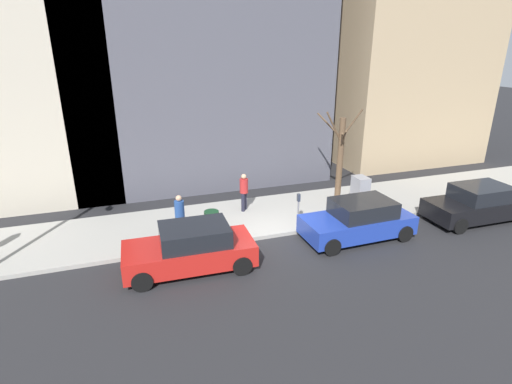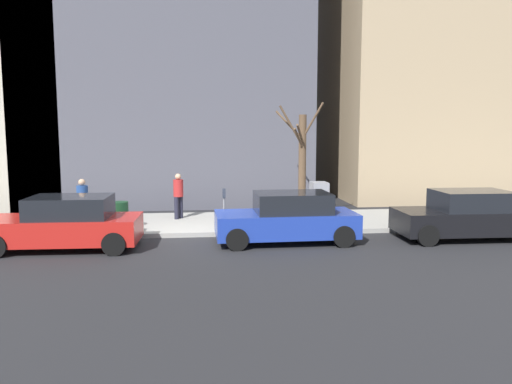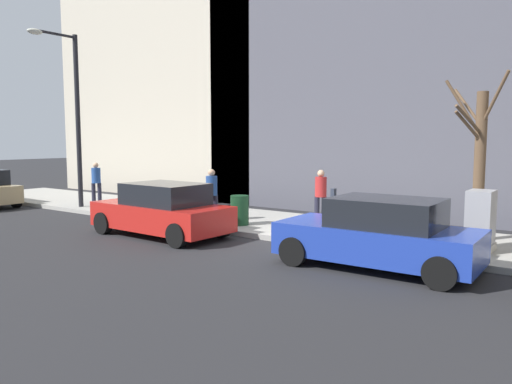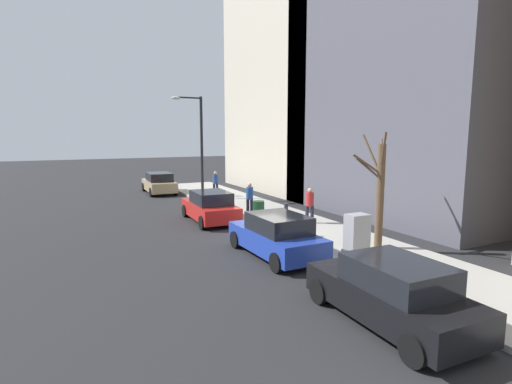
{
  "view_description": "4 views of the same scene",
  "coord_description": "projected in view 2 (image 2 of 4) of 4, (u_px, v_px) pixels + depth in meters",
  "views": [
    {
      "loc": [
        -12.81,
        5.07,
        6.96
      ],
      "look_at": [
        1.86,
        0.09,
        1.24
      ],
      "focal_mm": 28.0,
      "sensor_mm": 36.0,
      "label": 1
    },
    {
      "loc": [
        -15.62,
        -0.46,
        3.35
      ],
      "look_at": [
        1.83,
        -2.4,
        1.2
      ],
      "focal_mm": 35.0,
      "sensor_mm": 36.0,
      "label": 2
    },
    {
      "loc": [
        -11.01,
        -7.03,
        2.75
      ],
      "look_at": [
        0.41,
        1.23,
        1.26
      ],
      "focal_mm": 35.0,
      "sensor_mm": 36.0,
      "label": 3
    },
    {
      "loc": [
        -7.69,
        -15.01,
        4.28
      ],
      "look_at": [
        0.38,
        1.44,
        1.63
      ],
      "focal_mm": 28.0,
      "sensor_mm": 36.0,
      "label": 4
    }
  ],
  "objects": [
    {
      "name": "utility_box",
      "position": [
        319.0,
        203.0,
        17.44
      ],
      "size": [
        0.83,
        0.61,
        1.43
      ],
      "color": "#A8A399",
      "rests_on": "sidewalk"
    },
    {
      "name": "pedestrian_near_meter",
      "position": [
        178.0,
        193.0,
        18.22
      ],
      "size": [
        0.36,
        0.36,
        1.66
      ],
      "rotation": [
        0.0,
        0.0,
        5.61
      ],
      "color": "#1E1E2D",
      "rests_on": "sidewalk"
    },
    {
      "name": "trash_bin",
      "position": [
        120.0,
        215.0,
        16.34
      ],
      "size": [
        0.56,
        0.56,
        0.9
      ],
      "primitive_type": "cylinder",
      "color": "#14381E",
      "rests_on": "sidewalk"
    },
    {
      "name": "parked_car_red",
      "position": [
        66.0,
        224.0,
        14.13
      ],
      "size": [
        2.03,
        4.25,
        1.52
      ],
      "rotation": [
        0.0,
        0.0,
        -0.03
      ],
      "color": "red",
      "rests_on": "ground"
    },
    {
      "name": "parked_car_blue",
      "position": [
        287.0,
        218.0,
        15.01
      ],
      "size": [
        1.99,
        4.23,
        1.52
      ],
      "rotation": [
        0.0,
        0.0,
        0.02
      ],
      "color": "#1E389E",
      "rests_on": "ground"
    },
    {
      "name": "pedestrian_midblock",
      "position": [
        83.0,
        201.0,
        16.22
      ],
      "size": [
        0.36,
        0.37,
        1.66
      ],
      "rotation": [
        0.0,
        0.0,
        2.08
      ],
      "color": "#1E1E2D",
      "rests_on": "sidewalk"
    },
    {
      "name": "bare_tree",
      "position": [
        302.0,
        161.0,
        18.5
      ],
      "size": [
        1.81,
        1.58,
        4.24
      ],
      "color": "brown",
      "rests_on": "sidewalk"
    },
    {
      "name": "parked_car_black",
      "position": [
        466.0,
        216.0,
        15.48
      ],
      "size": [
        1.99,
        4.24,
        1.52
      ],
      "rotation": [
        0.0,
        0.0,
        -0.02
      ],
      "color": "black",
      "rests_on": "ground"
    },
    {
      "name": "parking_meter",
      "position": [
        224.0,
        204.0,
        16.22
      ],
      "size": [
        0.14,
        0.1,
        1.35
      ],
      "color": "slate",
      "rests_on": "sidewalk"
    },
    {
      "name": "ground_plane",
      "position": [
        187.0,
        238.0,
        15.76
      ],
      "size": [
        120.0,
        120.0,
        0.0
      ],
      "primitive_type": "plane",
      "color": "#232326"
    },
    {
      "name": "sidewalk",
      "position": [
        189.0,
        224.0,
        17.73
      ],
      "size": [
        4.0,
        36.0,
        0.15
      ],
      "primitive_type": "cube",
      "color": "#9E9B93",
      "rests_on": "ground"
    }
  ]
}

